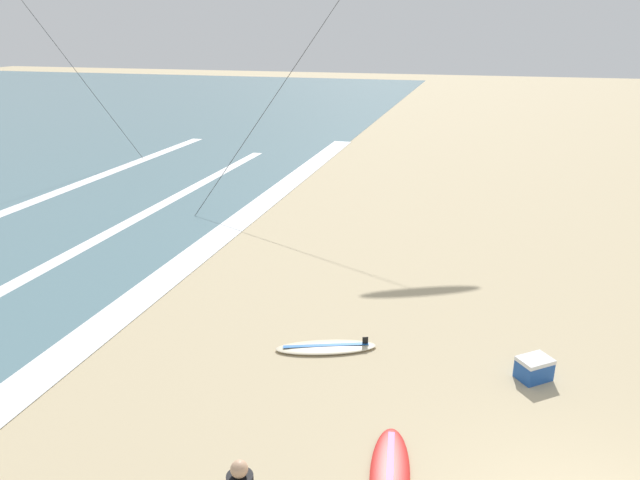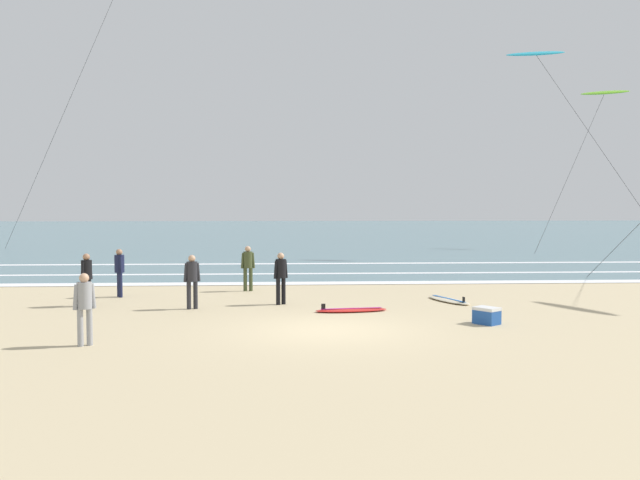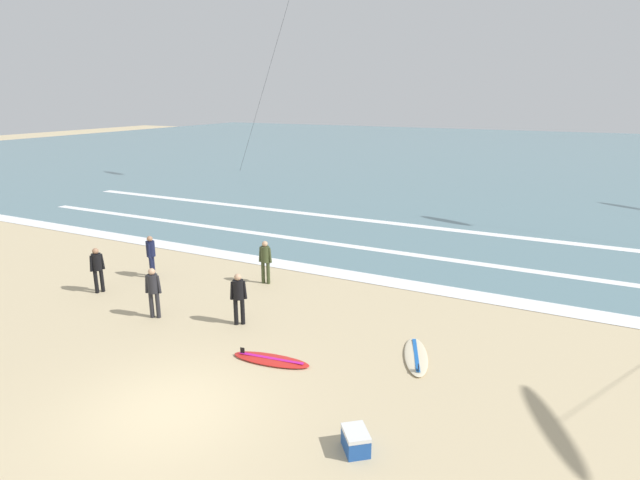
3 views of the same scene
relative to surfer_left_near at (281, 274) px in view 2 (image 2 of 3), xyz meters
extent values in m
plane|color=tan|center=(1.14, -4.34, -0.96)|extent=(160.00, 160.00, 0.00)
cube|color=slate|center=(1.14, 50.03, -0.95)|extent=(140.00, 90.00, 0.01)
cube|color=white|center=(1.23, 5.43, -0.94)|extent=(53.94, 1.00, 0.01)
cube|color=white|center=(2.07, 9.03, -0.94)|extent=(43.41, 0.51, 0.01)
cube|color=white|center=(2.69, 13.99, -0.94)|extent=(48.06, 0.64, 0.01)
cylinder|color=black|center=(0.08, 0.06, -0.55)|extent=(0.13, 0.13, 0.82)
cylinder|color=black|center=(-0.08, -0.06, -0.55)|extent=(0.13, 0.13, 0.82)
cylinder|color=black|center=(0.00, 0.00, 0.15)|extent=(0.32, 0.32, 0.58)
cylinder|color=black|center=(0.15, 0.11, 0.13)|extent=(0.16, 0.15, 0.56)
cylinder|color=black|center=(-0.15, -0.11, 0.13)|extent=(0.16, 0.15, 0.56)
sphere|color=tan|center=(0.00, 0.00, 0.54)|extent=(0.21, 0.21, 0.21)
cylinder|color=#232328|center=(-2.70, -0.80, -0.55)|extent=(0.13, 0.13, 0.82)
cylinder|color=#232328|center=(-2.51, -0.72, -0.55)|extent=(0.13, 0.13, 0.82)
cylinder|color=#232328|center=(-2.61, -0.76, 0.15)|extent=(0.32, 0.32, 0.58)
cylinder|color=#232328|center=(-2.78, -0.83, 0.13)|extent=(0.16, 0.13, 0.56)
cylinder|color=#232328|center=(-2.43, -0.69, 0.13)|extent=(0.16, 0.13, 0.56)
sphere|color=tan|center=(-2.61, -0.76, 0.54)|extent=(0.21, 0.21, 0.21)
cylinder|color=#141938|center=(-5.39, 2.06, -0.55)|extent=(0.13, 0.13, 0.82)
cylinder|color=#141938|center=(-5.30, 1.88, -0.55)|extent=(0.13, 0.13, 0.82)
cylinder|color=#141938|center=(-5.34, 1.97, 0.15)|extent=(0.32, 0.32, 0.58)
cylinder|color=#141938|center=(-5.43, 2.14, 0.13)|extent=(0.14, 0.16, 0.56)
cylinder|color=#141938|center=(-5.26, 1.80, 0.13)|extent=(0.14, 0.16, 0.56)
sphere|color=#9E7051|center=(-5.34, 1.97, 0.54)|extent=(0.21, 0.21, 0.21)
cylinder|color=gray|center=(-4.35, -5.97, -0.55)|extent=(0.13, 0.13, 0.82)
cylinder|color=gray|center=(-4.18, -5.86, -0.55)|extent=(0.13, 0.13, 0.82)
cylinder|color=gray|center=(-4.27, -5.92, 0.15)|extent=(0.32, 0.32, 0.58)
cylinder|color=gray|center=(-4.43, -6.02, 0.13)|extent=(0.16, 0.15, 0.56)
cylinder|color=gray|center=(-4.11, -5.82, 0.13)|extent=(0.16, 0.15, 0.56)
sphere|color=tan|center=(-4.27, -5.92, 0.54)|extent=(0.21, 0.21, 0.21)
cylinder|color=#384223|center=(-1.07, 3.32, -0.55)|extent=(0.13, 0.13, 0.82)
cylinder|color=#384223|center=(-1.27, 3.29, -0.55)|extent=(0.13, 0.13, 0.82)
cylinder|color=#384223|center=(-1.17, 3.30, 0.15)|extent=(0.32, 0.32, 0.58)
cylinder|color=#384223|center=(-0.99, 3.34, 0.13)|extent=(0.15, 0.11, 0.56)
cylinder|color=#384223|center=(-1.35, 3.27, 0.13)|extent=(0.15, 0.11, 0.56)
sphere|color=tan|center=(-1.17, 3.30, 0.54)|extent=(0.21, 0.21, 0.21)
cylinder|color=black|center=(-5.90, -0.12, -0.55)|extent=(0.13, 0.13, 0.82)
cylinder|color=black|center=(-5.82, 0.06, -0.55)|extent=(0.13, 0.13, 0.82)
cylinder|color=black|center=(-5.86, -0.03, 0.15)|extent=(0.32, 0.32, 0.58)
cylinder|color=black|center=(-5.93, -0.20, 0.13)|extent=(0.13, 0.16, 0.56)
cylinder|color=black|center=(-5.79, 0.15, 0.13)|extent=(0.13, 0.16, 0.56)
sphere|color=#9E7051|center=(-5.86, -0.03, 0.54)|extent=(0.21, 0.21, 0.21)
ellipsoid|color=red|center=(2.03, -1.49, -0.91)|extent=(2.16, 0.87, 0.09)
cube|color=#BF198C|center=(2.03, -1.49, -0.86)|extent=(1.78, 0.33, 0.01)
cube|color=black|center=(1.22, -1.60, -0.79)|extent=(0.12, 0.03, 0.16)
ellipsoid|color=beige|center=(5.32, 0.37, -0.91)|extent=(1.28, 2.18, 0.09)
cube|color=#1959B2|center=(5.32, 0.37, -0.86)|extent=(0.70, 1.71, 0.01)
cube|color=black|center=(5.60, -0.40, -0.79)|extent=(0.06, 0.12, 0.16)
ellipsoid|color=#23A8C6|center=(14.31, 17.61, 10.56)|extent=(3.29, 1.68, 0.43)
cylinder|color=#333333|center=(17.61, 15.86, 4.80)|extent=(6.62, 3.52, 11.53)
cylinder|color=#333333|center=(-14.19, 24.87, 7.75)|extent=(9.09, 3.55, 17.43)
ellipsoid|color=#70C628|center=(22.38, 26.05, 9.77)|extent=(3.19, 2.18, 0.43)
cylinder|color=#333333|center=(18.90, 23.12, 4.41)|extent=(6.98, 5.88, 10.74)
cube|color=#1E4C9E|center=(5.32, -3.71, -0.78)|extent=(0.72, 0.74, 0.36)
cube|color=silver|center=(5.32, -3.71, -0.56)|extent=(0.73, 0.76, 0.08)
camera|label=1|loc=(-5.03, -2.36, 5.36)|focal=32.98mm
camera|label=2|loc=(0.06, -21.19, 2.19)|focal=38.88mm
camera|label=3|loc=(8.51, -11.62, 5.68)|focal=28.98mm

